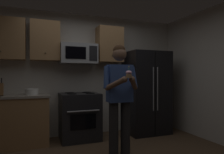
{
  "coord_description": "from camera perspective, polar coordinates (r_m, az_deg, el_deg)",
  "views": [
    {
      "loc": [
        -1.01,
        -2.72,
        1.27
      ],
      "look_at": [
        0.13,
        0.26,
        1.25
      ],
      "focal_mm": 33.12,
      "sensor_mm": 36.0,
      "label": 1
    }
  ],
  "objects": [
    {
      "name": "refrigerator",
      "position": [
        4.7,
        9.44,
        -4.19
      ],
      "size": [
        0.9,
        0.75,
        1.8
      ],
      "color": "black",
      "rests_on": "ground"
    },
    {
      "name": "oven_range",
      "position": [
        4.25,
        -8.93,
        -10.63
      ],
      "size": [
        0.76,
        0.7,
        0.93
      ],
      "color": "black",
      "rests_on": "ground"
    },
    {
      "name": "wall_back",
      "position": [
        4.59,
        -8.11,
        0.71
      ],
      "size": [
        4.4,
        0.1,
        2.6
      ],
      "primitive_type": "cube",
      "color": "beige",
      "rests_on": "ground"
    },
    {
      "name": "counter_left",
      "position": [
        4.2,
        -26.92,
        -10.77
      ],
      "size": [
        1.44,
        0.66,
        0.92
      ],
      "color": "#9E7247",
      "rests_on": "ground"
    },
    {
      "name": "person",
      "position": [
        3.24,
        2.17,
        -4.5
      ],
      "size": [
        0.6,
        0.48,
        1.76
      ],
      "color": "#262628",
      "rests_on": "ground"
    },
    {
      "name": "microwave",
      "position": [
        4.31,
        -9.27,
        6.33
      ],
      "size": [
        0.74,
        0.41,
        0.4
      ],
      "color": "#9EA0A5"
    },
    {
      "name": "cupcake",
      "position": [
        2.93,
        4.68,
        0.79
      ],
      "size": [
        0.09,
        0.09,
        0.17
      ],
      "color": "#A87F56"
    },
    {
      "name": "cabinet_row_upper",
      "position": [
        4.32,
        -17.01,
        9.39
      ],
      "size": [
        2.78,
        0.36,
        0.76
      ],
      "color": "#9E7247"
    },
    {
      "name": "bowl_large_white",
      "position": [
        4.09,
        -21.29,
        -3.76
      ],
      "size": [
        0.24,
        0.24,
        0.11
      ],
      "color": "white",
      "rests_on": "counter_left"
    },
    {
      "name": "wall_right",
      "position": [
        4.45,
        26.33,
        0.7
      ],
      "size": [
        0.1,
        4.4,
        2.6
      ],
      "primitive_type": "cube",
      "color": "beige",
      "rests_on": "ground"
    }
  ]
}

